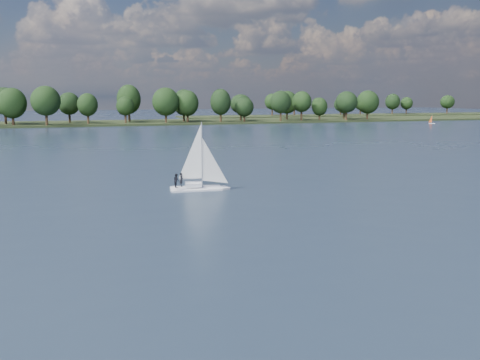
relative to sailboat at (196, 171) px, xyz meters
name	(u,v)px	position (x,y,z in m)	size (l,w,h in m)	color
ground	(119,150)	(-3.31, 51.66, -2.37)	(700.00, 700.00, 0.00)	#233342
far_shore	(87,124)	(-3.31, 163.66, -2.37)	(660.00, 40.00, 1.50)	black
far_shore_back	(366,116)	(156.69, 211.66, -2.37)	(220.00, 30.00, 1.40)	black
sailboat	(196,171)	(0.00, 0.00, 0.00)	(6.60, 2.49, 8.47)	white
dinghy_orange	(432,121)	(131.78, 122.90, -1.45)	(2.58, 1.95, 3.86)	white
treeline	(54,104)	(-15.48, 159.57, 5.71)	(562.99, 74.09, 17.76)	black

